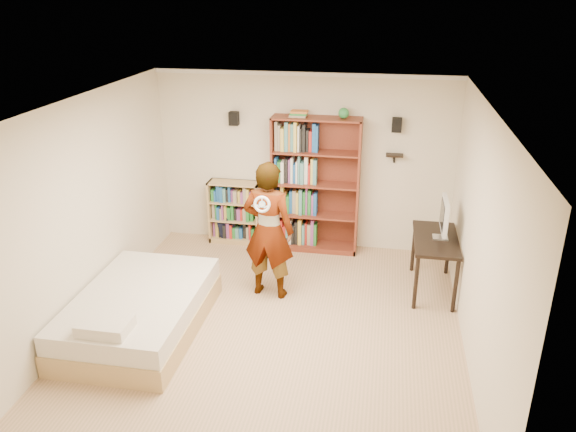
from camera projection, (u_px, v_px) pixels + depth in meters
name	position (u px, v px, depth m)	size (l,w,h in m)	color
ground	(272.00, 328.00, 6.79)	(4.50, 5.00, 0.01)	tan
room_shell	(270.00, 191.00, 6.12)	(4.52, 5.02, 2.71)	beige
crown_molding	(269.00, 108.00, 5.78)	(4.50, 5.00, 0.06)	white
speaker_left	(234.00, 118.00, 8.39)	(0.14, 0.12, 0.20)	black
speaker_right	(397.00, 125.00, 8.00)	(0.14, 0.12, 0.20)	black
wall_shelf	(395.00, 155.00, 8.18)	(0.25, 0.16, 0.03)	black
tall_bookshelf	(315.00, 186.00, 8.46)	(1.32, 0.38, 2.08)	brown
low_bookshelf	(235.00, 212.00, 8.91)	(0.81, 0.30, 1.01)	tan
computer_desk	(433.00, 264.00, 7.51)	(0.57, 1.14, 0.77)	black
imac	(442.00, 219.00, 7.26)	(0.11, 0.54, 0.54)	silver
daybed	(139.00, 307.00, 6.65)	(1.38, 2.12, 0.63)	beige
person	(269.00, 230.00, 7.21)	(0.67, 0.44, 1.85)	black
wii_wheel	(262.00, 204.00, 6.71)	(0.21, 0.21, 0.04)	silver
navy_bag	(228.00, 229.00, 9.05)	(0.30, 0.20, 0.41)	black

